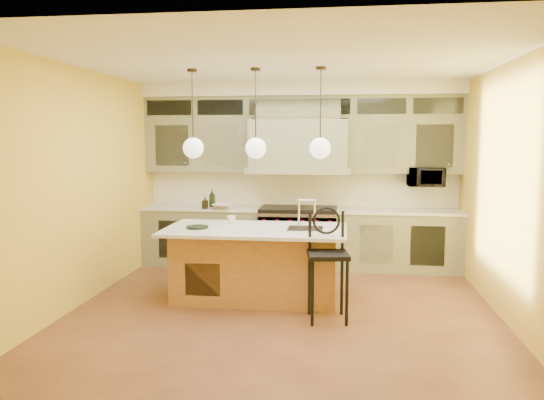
# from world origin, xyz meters

# --- Properties ---
(floor) EXTENTS (5.00, 5.00, 0.00)m
(floor) POSITION_xyz_m (0.00, 0.00, 0.00)
(floor) COLOR #56321D
(floor) RESTS_ON ground
(ceiling) EXTENTS (5.00, 5.00, 0.00)m
(ceiling) POSITION_xyz_m (0.00, 0.00, 2.90)
(ceiling) COLOR white
(ceiling) RESTS_ON wall_back
(wall_back) EXTENTS (5.00, 0.00, 5.00)m
(wall_back) POSITION_xyz_m (0.00, 2.50, 1.45)
(wall_back) COLOR gold
(wall_back) RESTS_ON ground
(wall_front) EXTENTS (5.00, 0.00, 5.00)m
(wall_front) POSITION_xyz_m (0.00, -2.50, 1.45)
(wall_front) COLOR gold
(wall_front) RESTS_ON ground
(wall_left) EXTENTS (0.00, 5.00, 5.00)m
(wall_left) POSITION_xyz_m (-2.50, 0.00, 1.45)
(wall_left) COLOR gold
(wall_left) RESTS_ON ground
(wall_right) EXTENTS (0.00, 5.00, 5.00)m
(wall_right) POSITION_xyz_m (2.50, 0.00, 1.45)
(wall_right) COLOR gold
(wall_right) RESTS_ON ground
(back_cabinetry) EXTENTS (5.00, 0.77, 2.90)m
(back_cabinetry) POSITION_xyz_m (0.00, 2.23, 1.43)
(back_cabinetry) COLOR gray
(back_cabinetry) RESTS_ON floor
(range) EXTENTS (1.20, 0.74, 0.96)m
(range) POSITION_xyz_m (0.00, 2.14, 0.49)
(range) COLOR silver
(range) RESTS_ON floor
(kitchen_island) EXTENTS (2.28, 1.22, 1.35)m
(kitchen_island) POSITION_xyz_m (-0.39, 0.41, 0.47)
(kitchen_island) COLOR #955D34
(kitchen_island) RESTS_ON floor
(counter_stool) EXTENTS (0.50, 0.50, 1.27)m
(counter_stool) POSITION_xyz_m (0.52, -0.27, 0.73)
(counter_stool) COLOR black
(counter_stool) RESTS_ON floor
(microwave) EXTENTS (0.54, 0.37, 0.30)m
(microwave) POSITION_xyz_m (1.95, 2.25, 1.45)
(microwave) COLOR black
(microwave) RESTS_ON back_cabinetry
(oil_bottle_a) EXTENTS (0.12, 0.12, 0.29)m
(oil_bottle_a) POSITION_xyz_m (-1.40, 2.15, 1.08)
(oil_bottle_a) COLOR black
(oil_bottle_a) RESTS_ON back_cabinetry
(oil_bottle_b) EXTENTS (0.09, 0.09, 0.19)m
(oil_bottle_b) POSITION_xyz_m (-1.46, 1.92, 1.04)
(oil_bottle_b) COLOR black
(oil_bottle_b) RESTS_ON back_cabinetry
(fruit_bowl) EXTENTS (0.34, 0.34, 0.08)m
(fruit_bowl) POSITION_xyz_m (-1.18, 1.92, 0.98)
(fruit_bowl) COLOR silver
(fruit_bowl) RESTS_ON back_cabinetry
(cup) EXTENTS (0.12, 0.12, 0.10)m
(cup) POSITION_xyz_m (-0.78, 0.71, 0.97)
(cup) COLOR white
(cup) RESTS_ON kitchen_island
(pendant_left) EXTENTS (0.26, 0.26, 1.11)m
(pendant_left) POSITION_xyz_m (-1.20, 0.41, 1.95)
(pendant_left) COLOR #2D2319
(pendant_left) RESTS_ON ceiling
(pendant_center) EXTENTS (0.26, 0.26, 1.11)m
(pendant_center) POSITION_xyz_m (-0.40, 0.41, 1.95)
(pendant_center) COLOR #2D2319
(pendant_center) RESTS_ON ceiling
(pendant_right) EXTENTS (0.26, 0.26, 1.11)m
(pendant_right) POSITION_xyz_m (0.40, 0.41, 1.95)
(pendant_right) COLOR #2D2319
(pendant_right) RESTS_ON ceiling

